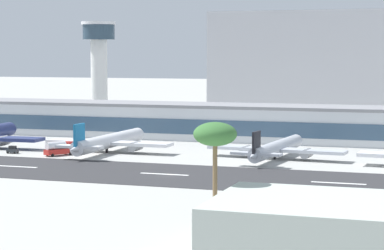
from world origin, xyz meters
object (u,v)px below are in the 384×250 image
(airliner_blue_tail_gate_1, at_px, (107,142))
(service_baggage_tug_0, at_px, (13,150))
(control_tower, at_px, (99,59))
(palm_tree_0, at_px, (215,136))
(terminal_building, at_px, (231,122))
(foreground_hangar, at_px, (324,226))
(distant_hotel_block, at_px, (380,65))
(service_fuel_truck_1, at_px, (59,148))
(airliner_black_tail_gate_2, at_px, (275,149))

(airliner_blue_tail_gate_1, relative_size, service_baggage_tug_0, 14.41)
(control_tower, height_order, palm_tree_0, control_tower)
(terminal_building, distance_m, palm_tree_0, 133.18)
(airliner_blue_tail_gate_1, relative_size, foreground_hangar, 1.47)
(palm_tree_0, xyz_separation_m, foreground_hangar, (19.31, -9.96, -11.28))
(distant_hotel_block, relative_size, service_fuel_truck_1, 16.94)
(service_fuel_truck_1, bearing_deg, foreground_hangar, -105.54)
(palm_tree_0, bearing_deg, airliner_blue_tail_gate_1, 124.49)
(terminal_building, height_order, palm_tree_0, palm_tree_0)
(airliner_black_tail_gate_2, relative_size, foreground_hangar, 1.36)
(airliner_blue_tail_gate_1, bearing_deg, service_fuel_truck_1, 136.35)
(terminal_building, height_order, service_baggage_tug_0, terminal_building)
(airliner_blue_tail_gate_1, distance_m, airliner_black_tail_gate_2, 48.95)
(terminal_building, relative_size, foreground_hangar, 6.43)
(airliner_black_tail_gate_2, xyz_separation_m, service_baggage_tug_0, (-73.66, -11.55, -1.81))
(airliner_black_tail_gate_2, distance_m, service_baggage_tug_0, 74.58)
(palm_tree_0, bearing_deg, terminal_building, 104.61)
(terminal_building, relative_size, airliner_blue_tail_gate_1, 4.38)
(terminal_building, xyz_separation_m, palm_tree_0, (33.52, -128.57, 9.11))
(service_baggage_tug_0, bearing_deg, control_tower, 101.18)
(distant_hotel_block, xyz_separation_m, palm_tree_0, (-5.71, -226.31, -8.52))
(terminal_building, distance_m, foreground_hangar, 148.28)
(service_baggage_tug_0, relative_size, service_fuel_truck_1, 0.37)
(palm_tree_0, bearing_deg, service_fuel_truck_1, 132.52)
(distant_hotel_block, height_order, palm_tree_0, distant_hotel_block)
(airliner_black_tail_gate_2, bearing_deg, distant_hotel_block, -1.05)
(terminal_building, distance_m, control_tower, 77.25)
(distant_hotel_block, bearing_deg, service_baggage_tug_0, -120.07)
(airliner_blue_tail_gate_1, height_order, service_fuel_truck_1, airliner_blue_tail_gate_1)
(distant_hotel_block, bearing_deg, service_fuel_truck_1, -115.79)
(service_fuel_truck_1, distance_m, foreground_hangar, 121.05)
(distant_hotel_block, bearing_deg, foreground_hangar, -86.71)
(control_tower, xyz_separation_m, foreground_hangar, (117.69, -175.27, -22.46))
(control_tower, distance_m, palm_tree_0, 192.69)
(foreground_hangar, bearing_deg, palm_tree_0, 152.72)
(distant_hotel_block, bearing_deg, airliner_blue_tail_gate_1, -114.10)
(airliner_black_tail_gate_2, distance_m, foreground_hangar, 99.42)
(service_baggage_tug_0, bearing_deg, service_fuel_truck_1, 2.12)
(foreground_hangar, bearing_deg, airliner_black_tail_gate_2, 106.49)
(service_fuel_truck_1, xyz_separation_m, palm_tree_0, (67.87, -74.01, 12.96))
(distant_hotel_block, relative_size, service_baggage_tug_0, 45.59)
(airliner_blue_tail_gate_1, relative_size, airliner_black_tail_gate_2, 1.08)
(control_tower, xyz_separation_m, distant_hotel_block, (104.09, 61.00, -2.66))
(terminal_building, bearing_deg, airliner_blue_tail_gate_1, -118.73)
(terminal_building, bearing_deg, control_tower, 150.47)
(terminal_building, xyz_separation_m, service_fuel_truck_1, (-34.35, -54.56, -3.84))
(control_tower, distance_m, foreground_hangar, 212.30)
(airliner_black_tail_gate_2, bearing_deg, control_tower, 53.09)
(foreground_hangar, bearing_deg, service_fuel_truck_1, 136.08)
(airliner_black_tail_gate_2, bearing_deg, foreground_hangar, -158.63)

